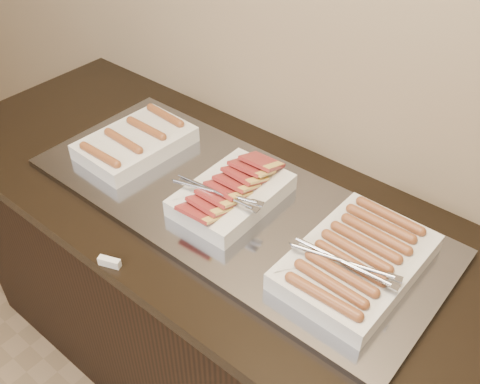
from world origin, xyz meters
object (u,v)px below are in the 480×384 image
(counter, at_px, (233,308))
(dish_center, at_px, (231,193))
(dish_left, at_px, (136,142))
(dish_right, at_px, (356,260))
(warming_tray, at_px, (231,204))

(counter, bearing_deg, dish_center, -75.80)
(dish_left, xyz_separation_m, dish_right, (0.78, -0.00, 0.00))
(dish_left, xyz_separation_m, dish_center, (0.39, -0.00, 0.01))
(counter, relative_size, dish_center, 6.04)
(counter, xyz_separation_m, dish_center, (0.00, -0.00, 0.50))
(warming_tray, height_order, dish_left, dish_left)
(warming_tray, relative_size, dish_right, 3.07)
(dish_right, bearing_deg, warming_tray, -179.40)
(counter, bearing_deg, warming_tray, 180.00)
(dish_left, height_order, dish_right, dish_right)
(dish_left, distance_m, dish_center, 0.39)
(counter, distance_m, warming_tray, 0.46)
(warming_tray, xyz_separation_m, dish_left, (-0.39, 0.00, 0.04))
(dish_center, bearing_deg, dish_right, -0.63)
(dish_left, bearing_deg, dish_right, 1.93)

